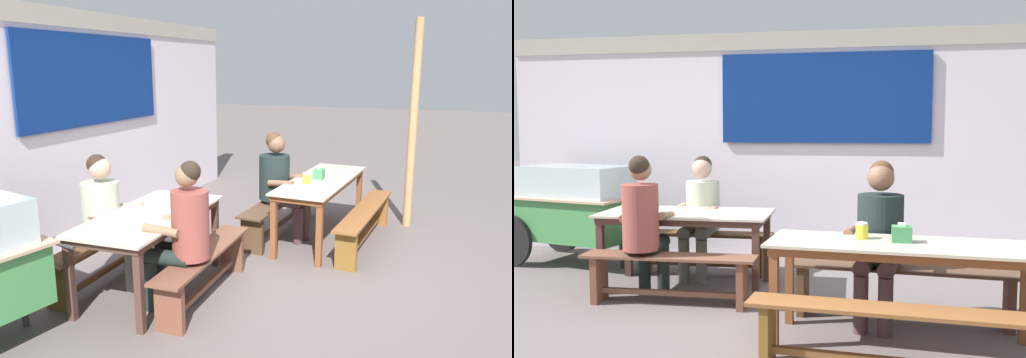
# 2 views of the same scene
# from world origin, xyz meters

# --- Properties ---
(ground_plane) EXTENTS (40.00, 40.00, 0.00)m
(ground_plane) POSITION_xyz_m (0.00, 0.00, 0.00)
(ground_plane) COLOR #655B58
(backdrop_wall) EXTENTS (7.18, 0.23, 2.62)m
(backdrop_wall) POSITION_xyz_m (0.01, 2.45, 1.38)
(backdrop_wall) COLOR white
(backdrop_wall) RESTS_ON ground_plane
(dining_table_far) EXTENTS (1.62, 0.81, 0.73)m
(dining_table_far) POSITION_xyz_m (-0.85, 0.94, 0.65)
(dining_table_far) COLOR beige
(dining_table_far) RESTS_ON ground_plane
(dining_table_near) EXTENTS (1.88, 0.74, 0.73)m
(dining_table_near) POSITION_xyz_m (1.08, -0.16, 0.65)
(dining_table_near) COLOR #BCB49D
(dining_table_near) RESTS_ON ground_plane
(bench_far_back) EXTENTS (1.49, 0.33, 0.43)m
(bench_far_back) POSITION_xyz_m (-0.87, 1.46, 0.29)
(bench_far_back) COLOR brown
(bench_far_back) RESTS_ON ground_plane
(bench_far_front) EXTENTS (1.53, 0.33, 0.43)m
(bench_far_front) POSITION_xyz_m (-0.83, 0.41, 0.28)
(bench_far_front) COLOR brown
(bench_far_front) RESTS_ON ground_plane
(bench_near_back) EXTENTS (1.83, 0.42, 0.43)m
(bench_near_back) POSITION_xyz_m (1.11, 0.37, 0.29)
(bench_near_back) COLOR #513927
(bench_near_back) RESTS_ON ground_plane
(bench_near_front) EXTENTS (1.89, 0.37, 0.43)m
(bench_near_front) POSITION_xyz_m (1.04, -0.68, 0.29)
(bench_near_front) COLOR brown
(bench_near_front) RESTS_ON ground_plane
(person_left_back_turned) EXTENTS (0.44, 0.55, 1.29)m
(person_left_back_turned) POSITION_xyz_m (-1.09, 0.47, 0.71)
(person_left_back_turned) COLOR #1E2924
(person_left_back_turned) RESTS_ON ground_plane
(person_right_near_table) EXTENTS (0.50, 0.60, 1.26)m
(person_right_near_table) POSITION_xyz_m (0.93, 0.32, 0.72)
(person_right_near_table) COLOR #4A3233
(person_right_near_table) RESTS_ON ground_plane
(person_center_facing) EXTENTS (0.46, 0.59, 1.23)m
(person_center_facing) POSITION_xyz_m (-0.86, 1.40, 0.70)
(person_center_facing) COLOR #6A6657
(person_center_facing) RESTS_ON ground_plane
(tissue_box) EXTENTS (0.14, 0.11, 0.13)m
(tissue_box) POSITION_xyz_m (1.08, -0.12, 0.78)
(tissue_box) COLOR #3C874F
(tissue_box) RESTS_ON dining_table_near
(condiment_jar) EXTENTS (0.09, 0.09, 0.12)m
(condiment_jar) POSITION_xyz_m (0.80, -0.05, 0.78)
(condiment_jar) COLOR yellow
(condiment_jar) RESTS_ON dining_table_near
(wooden_support_post) EXTENTS (0.10, 0.10, 2.58)m
(wooden_support_post) POSITION_xyz_m (1.96, -1.08, 1.29)
(wooden_support_post) COLOR tan
(wooden_support_post) RESTS_ON ground_plane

